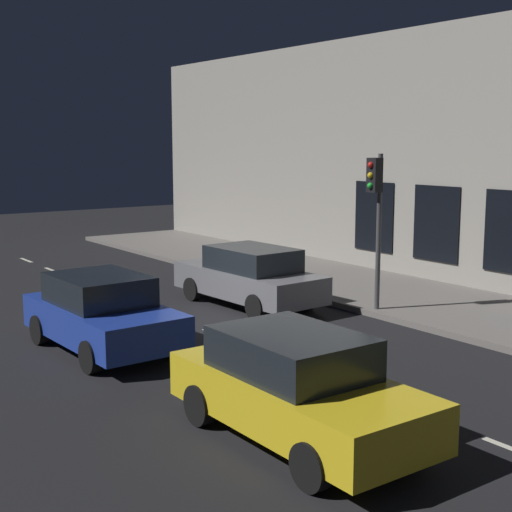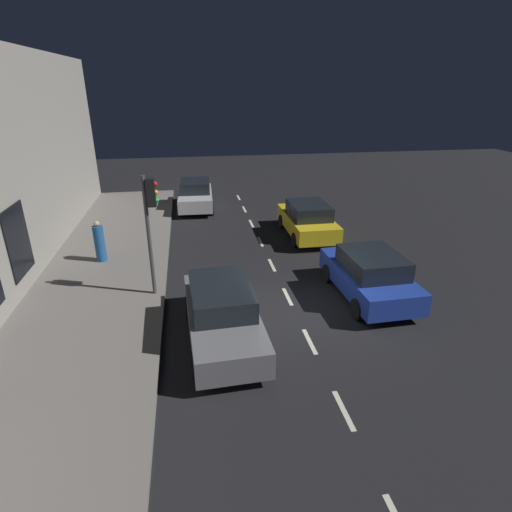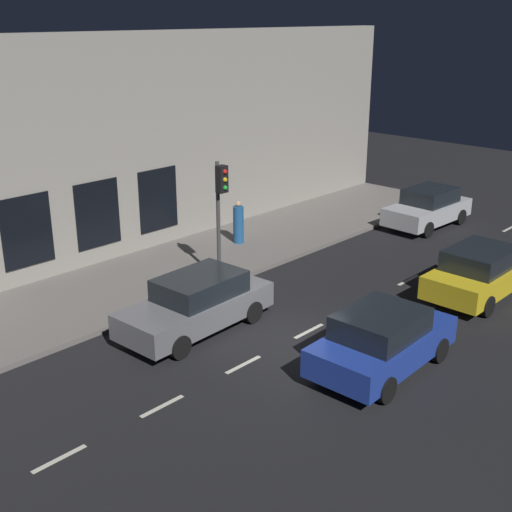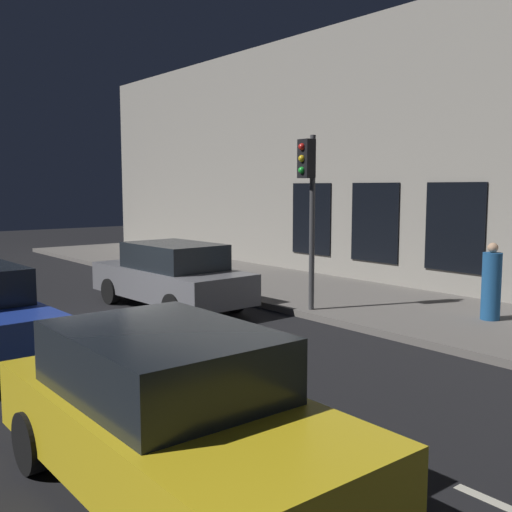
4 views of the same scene
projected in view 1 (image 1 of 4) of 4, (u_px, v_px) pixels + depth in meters
ground_plane at (195, 326)px, 17.32m from camera, size 60.00×60.00×0.00m
sidewalk at (382, 292)px, 20.93m from camera, size 4.50×32.00×0.15m
building_facade at (446, 157)px, 21.82m from camera, size 0.65×32.00×7.75m
lane_centre_line at (218, 335)px, 16.52m from camera, size 0.12×27.20×0.01m
traffic_light at (376, 200)px, 17.94m from camera, size 0.47×0.32×3.89m
parked_car_0 at (249, 276)px, 19.38m from camera, size 2.05×4.61×1.58m
parked_car_1 at (102, 313)px, 15.22m from camera, size 2.09×4.15×1.58m
parked_car_3 at (297, 387)px, 10.62m from camera, size 1.97×4.28×1.58m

